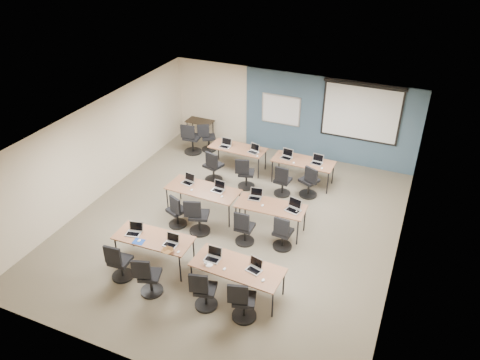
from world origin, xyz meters
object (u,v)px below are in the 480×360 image
at_px(training_table_back_right, 303,162).
at_px(utility_table, 200,123).
at_px(laptop_2, 213,256).
at_px(task_chair_7, 282,235).
at_px(laptop_0, 134,231).
at_px(spare_chair_b, 191,141).
at_px(training_table_back_left, 238,149).
at_px(task_chair_8, 213,169).
at_px(spare_chair_a, 207,140).
at_px(task_chair_11, 309,184).
at_px(laptop_10, 287,156).
at_px(task_chair_2, 204,293).
at_px(task_chair_5, 198,219).
at_px(task_chair_3, 243,303).
at_px(task_chair_9, 245,176).
at_px(laptop_1, 171,242).
at_px(laptop_5, 218,188).
at_px(laptop_8, 225,145).
at_px(laptop_4, 188,181).
at_px(task_chair_4, 177,213).
at_px(training_table_mid_right, 271,207).
at_px(laptop_7, 294,207).
at_px(laptop_11, 317,161).
at_px(whiteboard, 281,110).
at_px(training_table_front_left, 154,239).
at_px(task_chair_10, 282,183).
at_px(task_chair_1, 148,279).
at_px(laptop_9, 254,150).
at_px(training_table_mid_left, 203,190).
at_px(task_chair_6, 244,230).
at_px(training_table_front_right, 238,268).
at_px(laptop_6, 255,196).
at_px(laptop_3, 255,267).
at_px(task_chair_0, 119,264).

distance_m(training_table_back_right, utility_table, 4.26).
relative_size(laptop_2, task_chair_7, 0.34).
bearing_deg(laptop_0, spare_chair_b, 92.28).
distance_m(training_table_back_right, task_chair_7, 3.17).
height_order(training_table_back_left, spare_chair_b, spare_chair_b).
relative_size(task_chair_8, spare_chair_a, 1.04).
bearing_deg(task_chair_11, laptop_10, 168.34).
height_order(task_chair_2, task_chair_5, task_chair_5).
distance_m(task_chair_3, task_chair_9, 4.96).
bearing_deg(training_table_back_right, laptop_1, -106.79).
bearing_deg(laptop_5, laptop_8, 113.89).
height_order(laptop_4, task_chair_5, task_chair_5).
relative_size(laptop_2, task_chair_4, 0.34).
xyz_separation_m(task_chair_11, utility_table, (-4.44, 1.97, 0.25)).
distance_m(training_table_mid_right, utility_table, 5.55).
bearing_deg(task_chair_7, training_table_back_left, 132.88).
height_order(laptop_7, utility_table, laptop_7).
relative_size(task_chair_8, laptop_11, 3.16).
height_order(whiteboard, spare_chair_a, whiteboard).
bearing_deg(laptop_10, utility_table, 167.48).
xyz_separation_m(training_table_front_left, laptop_1, (0.49, -0.04, 0.10)).
relative_size(laptop_0, laptop_1, 1.08).
relative_size(task_chair_4, laptop_10, 2.93).
bearing_deg(task_chair_10, task_chair_9, -172.79).
bearing_deg(task_chair_10, spare_chair_b, 165.25).
bearing_deg(spare_chair_b, laptop_5, -57.24).
height_order(task_chair_3, task_chair_7, task_chair_3).
relative_size(task_chair_1, task_chair_7, 1.02).
bearing_deg(training_table_back_right, laptop_9, -177.07).
bearing_deg(task_chair_2, spare_chair_a, 101.77).
bearing_deg(training_table_mid_left, training_table_back_left, 94.37).
xyz_separation_m(training_table_mid_left, task_chair_6, (1.50, -0.80, -0.30)).
xyz_separation_m(training_table_back_left, task_chair_1, (0.44, -5.68, -0.28)).
bearing_deg(task_chair_9, laptop_9, 80.55).
relative_size(whiteboard, laptop_9, 4.10).
relative_size(training_table_front_right, task_chair_3, 1.96).
height_order(task_chair_1, task_chair_9, task_chair_9).
distance_m(training_table_mid_left, laptop_2, 2.78).
xyz_separation_m(laptop_6, spare_chair_b, (-3.34, 2.76, -0.35)).
height_order(training_table_back_right, laptop_6, laptop_6).
height_order(task_chair_11, utility_table, task_chair_11).
bearing_deg(training_table_back_left, laptop_3, -60.12).
height_order(task_chair_4, laptop_10, laptop_10).
height_order(training_table_back_left, task_chair_10, task_chair_10).
bearing_deg(laptop_3, laptop_5, 143.75).
bearing_deg(laptop_8, utility_table, 140.34).
xyz_separation_m(task_chair_5, utility_table, (-2.37, 4.70, 0.24)).
relative_size(task_chair_0, laptop_9, 3.10).
xyz_separation_m(laptop_3, task_chair_10, (-0.75, 3.97, -0.40)).
height_order(training_table_mid_left, spare_chair_a, spare_chair_a).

